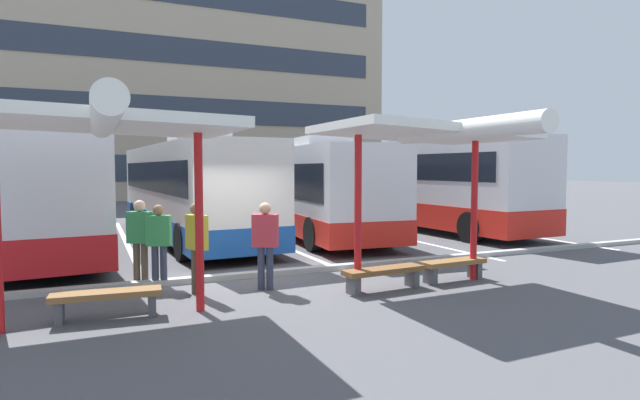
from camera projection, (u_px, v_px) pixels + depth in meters
ground_plane at (259, 282)px, 10.86m from camera, size 160.00×160.00×0.00m
terminal_building at (131, 91)px, 42.46m from camera, size 40.74×11.98×20.14m
coach_bus_1 at (38, 191)px, 15.06m from camera, size 3.79×12.05×3.71m
coach_bus_2 at (188, 191)px, 17.60m from camera, size 3.23×12.11×3.50m
coach_bus_3 at (307, 190)px, 18.95m from camera, size 3.42×11.55×3.44m
coach_bus_4 at (417, 184)px, 20.80m from camera, size 3.02×11.96×3.80m
lane_stripe_2 at (127, 245)px, 16.14m from camera, size 0.16×14.00×0.01m
lane_stripe_3 at (261, 237)px, 17.91m from camera, size 0.16×14.00×0.01m
lane_stripe_4 at (370, 231)px, 19.67m from camera, size 0.16×14.00×0.01m
lane_stripe_5 at (462, 226)px, 21.44m from camera, size 0.16×14.00×0.01m
waiting_shelter_0 at (103, 126)px, 7.65m from camera, size 3.90×4.97×3.25m
bench_0 at (107, 298)px, 8.20m from camera, size 1.69×0.54×0.45m
waiting_shelter_1 at (428, 136)px, 10.16m from camera, size 3.83×4.68×3.28m
bench_1 at (384, 274)px, 10.11m from camera, size 1.74×0.56×0.45m
bench_2 at (453, 265)px, 10.97m from camera, size 1.56×0.52×0.45m
platform_kerb at (251, 275)px, 11.34m from camera, size 44.00×0.24×0.12m
waiting_passenger_0 at (265, 239)px, 10.14m from camera, size 0.54×0.44×1.73m
waiting_passenger_1 at (197, 241)px, 9.73m from camera, size 0.36×0.55×1.75m
waiting_passenger_2 at (140, 236)px, 10.55m from camera, size 0.54×0.48×1.75m
waiting_passenger_3 at (159, 239)px, 10.48m from camera, size 0.53×0.37×1.66m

